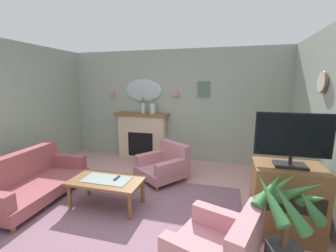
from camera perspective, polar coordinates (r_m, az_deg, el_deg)
floor at (r=3.50m, az=-11.00°, el=-23.04°), size 6.26×6.58×0.10m
wall_back at (r=5.61m, az=1.33°, el=5.18°), size 6.26×0.10×2.68m
patterned_rug at (r=3.62m, az=-9.55°, el=-20.68°), size 3.20×2.40×0.01m
fireplace at (r=5.76m, az=-6.53°, el=-2.50°), size 1.36×0.36×1.16m
mantel_vase_left at (r=5.59m, az=-6.34°, el=5.51°), size 0.10×0.10×0.41m
mantel_vase_centre at (r=5.50m, az=-3.90°, el=4.98°), size 0.14×0.14×0.40m
wall_mirror at (r=5.74m, az=-6.25°, el=8.95°), size 0.96×0.06×0.56m
wall_sconce_left at (r=6.06m, az=-14.00°, el=8.32°), size 0.14×0.14×0.14m
wall_sconce_right at (r=5.44m, az=2.02°, el=8.38°), size 0.14×0.14×0.14m
wall_clock at (r=3.89m, az=34.42°, el=9.15°), size 0.04×0.31×0.31m
framed_picture at (r=5.39m, az=9.00°, el=9.19°), size 0.28×0.03×0.36m
coffee_table at (r=3.67m, az=-15.28°, el=-13.75°), size 1.10×0.60×0.45m
tv_remote at (r=3.63m, az=-12.80°, el=-12.73°), size 0.04×0.16×0.02m
floral_couch at (r=4.40m, az=-31.51°, el=-11.70°), size 0.92×1.74×0.76m
armchair_by_coffee_table at (r=4.54m, az=-0.77°, el=-9.62°), size 1.13×1.14×0.71m
armchair_near_fireplace at (r=2.56m, az=12.98°, el=-27.59°), size 1.03×1.02×0.71m
tv_cabinet at (r=3.30m, az=27.61°, el=-16.25°), size 0.80×0.57×0.90m
tv_flatscreen at (r=3.03m, az=28.99°, el=-2.78°), size 0.84×0.24×0.65m
potted_plant_corner_palm at (r=2.63m, az=27.77°, el=-20.76°), size 0.70×0.69×1.06m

